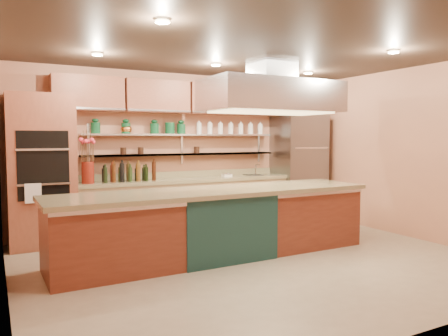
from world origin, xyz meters
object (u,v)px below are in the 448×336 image
flower_vase (88,173)px  island (217,223)px  copper_kettle (126,129)px  green_canister (170,128)px  refrigerator (299,167)px  kitchen_scale (227,174)px

flower_vase → island: bearing=-50.6°
copper_kettle → island: bearing=-69.6°
island → green_canister: (0.06, 1.93, 1.35)m
island → copper_kettle: copper_kettle is taller
island → green_canister: size_ratio=22.54×
refrigerator → island: refrigerator is taller
flower_vase → kitchen_scale: 2.49m
copper_kettle → refrigerator: bearing=-3.8°
flower_vase → kitchen_scale: size_ratio=2.14×
island → kitchen_scale: size_ratio=27.87×
island → green_canister: green_canister is taller
refrigerator → flower_vase: size_ratio=6.12×
flower_vase → copper_kettle: copper_kettle is taller
flower_vase → kitchen_scale: bearing=0.0°
refrigerator → copper_kettle: (-3.44, 0.23, 0.74)m
flower_vase → green_canister: green_canister is taller
kitchen_scale → island: bearing=-131.3°
copper_kettle → green_canister: green_canister is taller
green_canister → copper_kettle: bearing=180.0°
refrigerator → island: 3.26m
flower_vase → green_canister: size_ratio=1.73×
refrigerator → kitchen_scale: (-1.64, 0.01, -0.07)m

